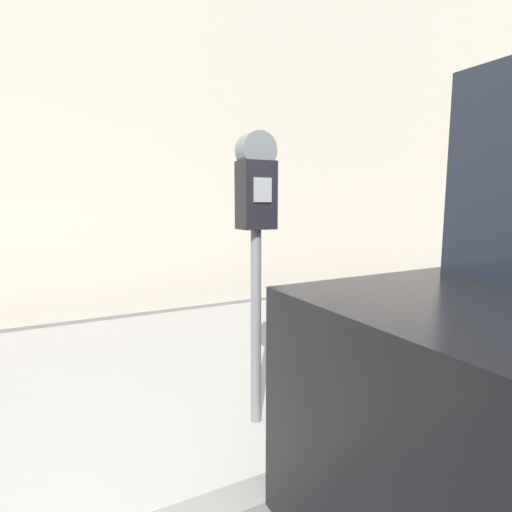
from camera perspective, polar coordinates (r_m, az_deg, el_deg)
name	(u,v)px	position (r m, az deg, el deg)	size (l,w,h in m)	color
sidewalk	(157,376)	(3.18, -14.00, -16.25)	(24.00, 2.80, 0.15)	#9E9B96
building_facade	(102,43)	(5.41, -21.15, 26.47)	(24.00, 0.30, 6.28)	beige
parking_meter	(256,214)	(2.08, 0.01, 6.09)	(0.19, 0.15, 1.56)	slate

